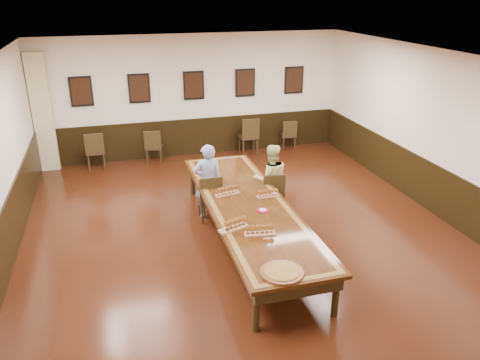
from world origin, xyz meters
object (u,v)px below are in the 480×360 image
object	(u,v)px
spare_chair_a	(95,150)
carved_platter	(282,272)
spare_chair_c	(248,135)
conference_table	(248,211)
spare_chair_b	(154,146)
chair_woman	(272,193)
spare_chair_d	(288,134)
person_woman	(271,179)
chair_man	(209,197)
person_man	(208,181)

from	to	relation	value
spare_chair_a	carved_platter	distance (m)	7.20
spare_chair_c	conference_table	bearing A→B (deg)	73.16
spare_chair_b	carved_platter	world-z (taller)	spare_chair_b
chair_woman	spare_chair_d	bearing A→B (deg)	-110.11
person_woman	conference_table	size ratio (longest dim) A/B	0.29
conference_table	carved_platter	world-z (taller)	carved_platter
chair_man	spare_chair_c	distance (m)	4.06
spare_chair_b	conference_table	xyz separation A→B (m)	(1.16, -4.62, 0.16)
person_woman	spare_chair_b	bearing A→B (deg)	-56.03
spare_chair_a	spare_chair_c	distance (m)	4.04
spare_chair_a	spare_chair_b	world-z (taller)	spare_chair_a
chair_man	spare_chair_d	bearing A→B (deg)	-128.86
spare_chair_d	conference_table	xyz separation A→B (m)	(-2.61, -4.72, 0.19)
spare_chair_a	person_man	size ratio (longest dim) A/B	0.64
spare_chair_c	carved_platter	distance (m)	7.05
spare_chair_b	person_man	size ratio (longest dim) A/B	0.59
conference_table	person_woman	bearing A→B (deg)	52.26
spare_chair_b	spare_chair_d	size ratio (longest dim) A/B	1.06
chair_man	person_man	xyz separation A→B (m)	(0.00, 0.10, 0.28)
conference_table	carved_platter	distance (m)	2.22
chair_man	spare_chair_d	distance (m)	4.78
spare_chair_d	person_woman	distance (m)	4.14
spare_chair_c	spare_chair_d	size ratio (longest dim) A/B	1.20
spare_chair_b	spare_chair_d	bearing A→B (deg)	-166.46
person_man	spare_chair_d	bearing A→B (deg)	-129.63
chair_woman	spare_chair_a	xyz separation A→B (m)	(-3.41, 3.64, 0.02)
person_man	chair_woman	bearing A→B (deg)	170.00
spare_chair_a	spare_chair_b	size ratio (longest dim) A/B	1.08
spare_chair_d	person_woman	bearing A→B (deg)	72.00
spare_chair_b	carved_platter	size ratio (longest dim) A/B	1.26
person_woman	carved_platter	bearing A→B (deg)	78.78
chair_woman	person_man	size ratio (longest dim) A/B	0.61
spare_chair_a	person_woman	size ratio (longest dim) A/B	0.67
person_man	person_woman	world-z (taller)	person_man
spare_chair_b	carved_platter	bearing A→B (deg)	110.23
spare_chair_d	person_man	size ratio (longest dim) A/B	0.56
person_man	spare_chair_c	bearing A→B (deg)	-117.05
carved_platter	conference_table	bearing A→B (deg)	85.10
spare_chair_a	person_woman	distance (m)	4.93
person_man	person_woman	distance (m)	1.26
spare_chair_b	spare_chair_c	world-z (taller)	spare_chair_c
spare_chair_d	person_man	xyz separation A→B (m)	(-3.07, -3.56, 0.33)
chair_man	spare_chair_c	size ratio (longest dim) A/B	0.93
conference_table	chair_man	bearing A→B (deg)	113.71
chair_man	spare_chair_d	size ratio (longest dim) A/B	1.12
spare_chair_b	spare_chair_c	bearing A→B (deg)	-167.21
chair_woman	carved_platter	bearing A→B (deg)	78.45
spare_chair_b	person_woman	world-z (taller)	person_woman
spare_chair_d	spare_chair_b	bearing A→B (deg)	9.62
spare_chair_d	person_man	distance (m)	4.71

